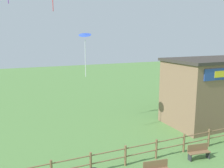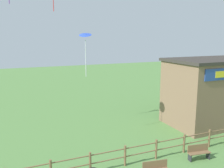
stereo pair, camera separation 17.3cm
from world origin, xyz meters
name	(u,v)px [view 1 (the left image)]	position (x,y,z in m)	size (l,w,h in m)	color
wooden_fence	(125,154)	(0.00, 6.36, 0.73)	(17.86, 0.14, 1.29)	brown
seaside_building	(211,91)	(10.59, 10.22, 2.94)	(8.19, 5.07, 5.84)	#84664C
park_bench_by_building	(199,151)	(4.66, 5.23, 0.51)	(1.52, 0.62, 0.96)	brown
kite_blue_delta	(85,37)	(-0.81, 11.34, 7.70)	(1.23, 1.22, 3.23)	blue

